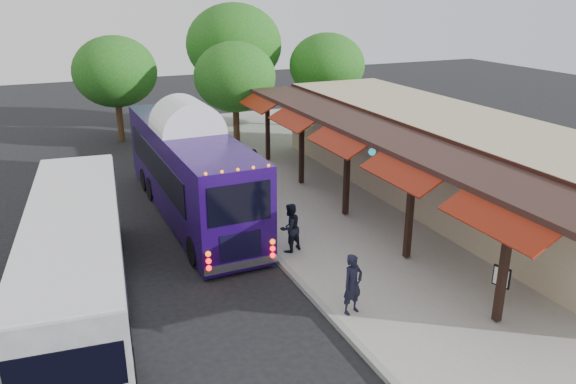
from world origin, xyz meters
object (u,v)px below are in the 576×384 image
city_bus (77,256)px  ped_b (290,228)px  coach_bus (190,167)px  ped_c (254,169)px  ped_a (353,284)px  sign_board (501,279)px  ped_d (257,182)px

city_bus → ped_b: size_ratio=6.60×
coach_bus → ped_c: coach_bus is taller
coach_bus → ped_a: bearing=-78.0°
ped_c → city_bus: bearing=17.0°
ped_a → sign_board: 4.11m
ped_a → coach_bus: bearing=89.6°
ped_a → city_bus: bearing=139.5°
ped_c → sign_board: bearing=78.3°
ped_c → sign_board: 11.88m
coach_bus → ped_b: coach_bus is taller
coach_bus → ped_c: size_ratio=6.35×
ped_d → sign_board: 10.23m
ped_b → ped_c: (1.09, 6.25, 0.07)m
ped_a → sign_board: bearing=-30.1°
coach_bus → city_bus: coach_bus is taller
ped_d → sign_board: bearing=99.7°
ped_a → ped_b: (-0.00, 4.10, -0.02)m
city_bus → ped_a: size_ratio=6.48×
ped_d → ped_c: bearing=-116.5°
ped_a → ped_c: (1.09, 10.35, 0.06)m
city_bus → ped_d: 8.71m
city_bus → ped_a: 7.37m
city_bus → ped_a: city_bus is taller
ped_b → sign_board: 6.59m
coach_bus → ped_c: (3.14, 1.43, -0.90)m
ped_b → sign_board: ped_b is taller
ped_a → ped_d: ped_d is taller
ped_c → sign_board: (2.85, -11.53, -0.15)m
city_bus → ped_a: (6.54, -3.36, -0.60)m
coach_bus → ped_a: coach_bus is taller
coach_bus → ped_b: size_ratio=6.90×
ped_a → ped_b: bearing=76.7°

